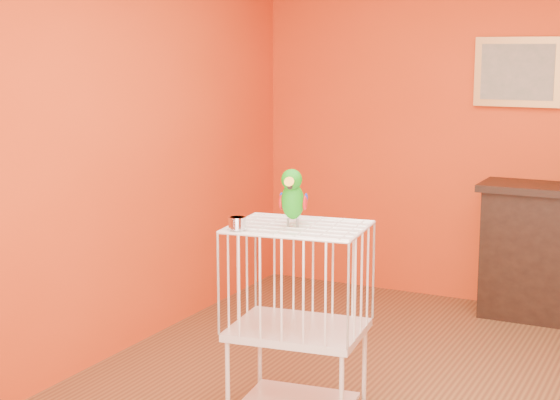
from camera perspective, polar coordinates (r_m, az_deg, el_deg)
The scene contains 5 objects.
room_shell at distance 4.33m, azimuth 9.55°, elevation 5.48°, with size 4.50×4.50×4.50m.
framed_picture at distance 6.47m, azimuth 15.52°, elevation 8.20°, with size 0.62×0.04×0.50m.
birdcage at distance 4.47m, azimuth 1.20°, elevation -7.97°, with size 0.73×0.59×1.03m.
feed_cup at distance 4.24m, azimuth -2.85°, elevation -1.55°, with size 0.09×0.09×0.06m, color silver.
parrot at distance 4.30m, azimuth 0.85°, elevation 0.21°, with size 0.16×0.27×0.30m.
Camera 1 is at (1.28, -4.13, 1.92)m, focal length 55.00 mm.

